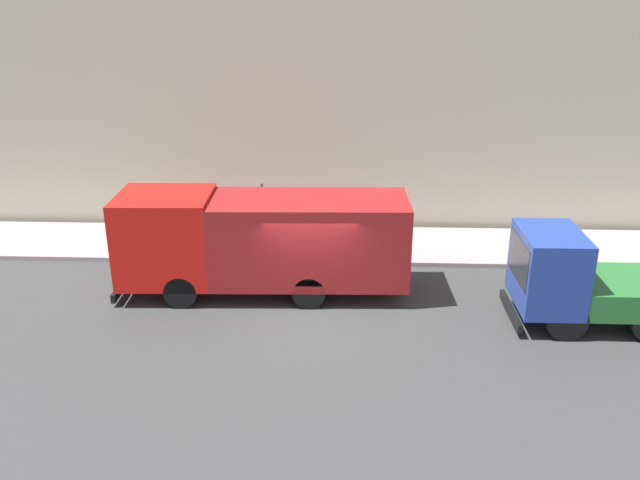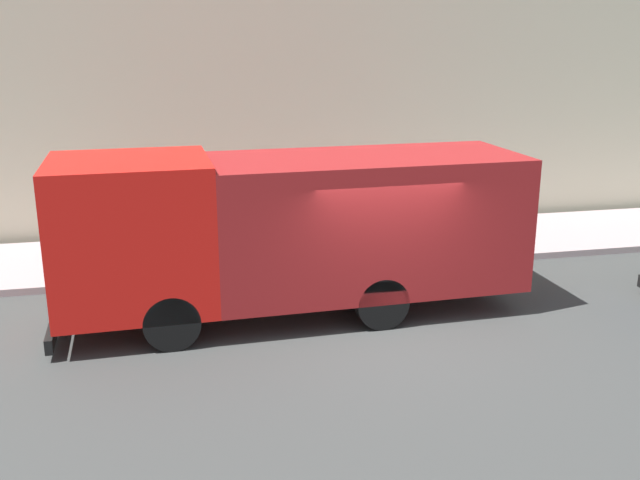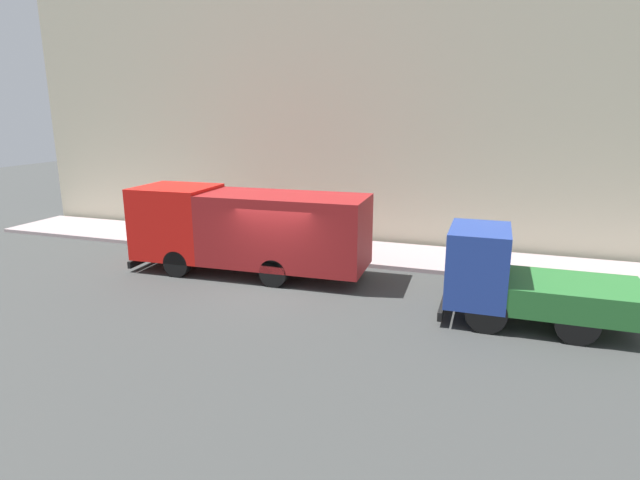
% 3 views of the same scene
% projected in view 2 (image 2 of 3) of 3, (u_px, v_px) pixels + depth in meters
% --- Properties ---
extents(ground, '(80.00, 80.00, 0.00)m').
position_uv_depth(ground, '(386.00, 328.00, 12.34)').
color(ground, '#3B3C3B').
extents(sidewalk, '(3.31, 30.00, 0.14)m').
position_uv_depth(sidewalk, '(326.00, 248.00, 16.69)').
color(sidewalk, '#A69394').
rests_on(sidewalk, ground).
extents(large_utility_truck, '(2.60, 8.24, 2.91)m').
position_uv_depth(large_utility_truck, '(290.00, 226.00, 12.57)').
color(large_utility_truck, red).
rests_on(large_utility_truck, ground).
extents(pedestrian_walking, '(0.45, 0.45, 1.71)m').
position_uv_depth(pedestrian_walking, '(203.00, 222.00, 15.10)').
color(pedestrian_walking, black).
rests_on(pedestrian_walking, sidewalk).
extents(pedestrian_standing, '(0.48, 0.48, 1.71)m').
position_uv_depth(pedestrian_standing, '(120.00, 214.00, 15.73)').
color(pedestrian_standing, '#24272B').
rests_on(pedestrian_standing, sidewalk).
extents(traffic_cone_orange, '(0.48, 0.48, 0.69)m').
position_uv_depth(traffic_cone_orange, '(79.00, 264.00, 14.16)').
color(traffic_cone_orange, orange).
rests_on(traffic_cone_orange, sidewalk).
extents(street_sign_post, '(0.44, 0.08, 2.39)m').
position_uv_depth(street_sign_post, '(257.00, 199.00, 14.83)').
color(street_sign_post, '#4C5156').
rests_on(street_sign_post, sidewalk).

